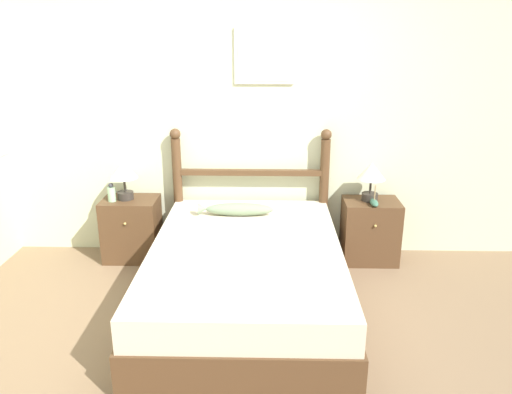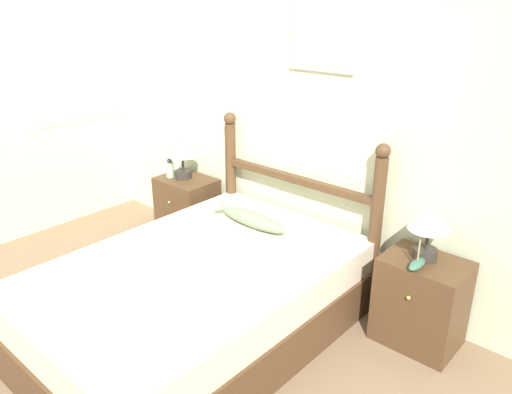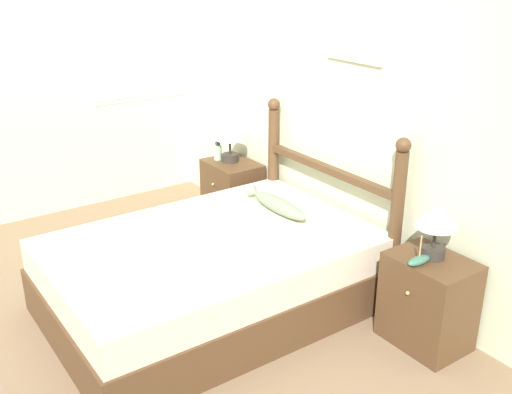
# 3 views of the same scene
# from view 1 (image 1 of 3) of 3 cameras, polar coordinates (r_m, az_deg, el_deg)

# --- Properties ---
(ground_plane) EXTENTS (16.00, 16.00, 0.00)m
(ground_plane) POSITION_cam_1_polar(r_m,az_deg,el_deg) (3.37, -3.89, -17.90)
(ground_plane) COLOR #7A6047
(wall_back) EXTENTS (6.40, 0.08, 2.55)m
(wall_back) POSITION_cam_1_polar(r_m,az_deg,el_deg) (4.50, -2.26, 9.25)
(wall_back) COLOR beige
(wall_back) RESTS_ON ground_plane
(bed) EXTENTS (1.41, 2.08, 0.51)m
(bed) POSITION_cam_1_polar(r_m,az_deg,el_deg) (3.76, -1.12, -9.18)
(bed) COLOR #4C331E
(bed) RESTS_ON ground_plane
(headboard) EXTENTS (1.43, 0.10, 1.18)m
(headboard) POSITION_cam_1_polar(r_m,az_deg,el_deg) (4.53, -0.62, 1.04)
(headboard) COLOR #4C331E
(headboard) RESTS_ON ground_plane
(nightstand_left) EXTENTS (0.49, 0.39, 0.57)m
(nightstand_left) POSITION_cam_1_polar(r_m,az_deg,el_deg) (4.69, -13.99, -3.54)
(nightstand_left) COLOR #4C331E
(nightstand_left) RESTS_ON ground_plane
(nightstand_right) EXTENTS (0.49, 0.39, 0.57)m
(nightstand_right) POSITION_cam_1_polar(r_m,az_deg,el_deg) (4.62, 12.88, -3.79)
(nightstand_right) COLOR #4C331E
(nightstand_right) RESTS_ON ground_plane
(table_lamp_left) EXTENTS (0.24, 0.24, 0.34)m
(table_lamp_left) POSITION_cam_1_polar(r_m,az_deg,el_deg) (4.54, -14.89, 2.62)
(table_lamp_left) COLOR #2D2823
(table_lamp_left) RESTS_ON nightstand_left
(table_lamp_right) EXTENTS (0.24, 0.24, 0.34)m
(table_lamp_right) POSITION_cam_1_polar(r_m,az_deg,el_deg) (4.46, 13.04, 2.51)
(table_lamp_right) COLOR #2D2823
(table_lamp_right) RESTS_ON nightstand_right
(bottle) EXTENTS (0.07, 0.07, 0.17)m
(bottle) POSITION_cam_1_polar(r_m,az_deg,el_deg) (4.56, -16.18, 0.43)
(bottle) COLOR #99C699
(bottle) RESTS_ON nightstand_left
(model_boat) EXTENTS (0.06, 0.17, 0.18)m
(model_boat) POSITION_cam_1_polar(r_m,az_deg,el_deg) (4.40, 13.35, -0.61)
(model_boat) COLOR #386651
(model_boat) RESTS_ON nightstand_right
(fish_pillow) EXTENTS (0.63, 0.13, 0.11)m
(fish_pillow) POSITION_cam_1_polar(r_m,az_deg,el_deg) (4.20, -2.24, -1.43)
(fish_pillow) COLOR gray
(fish_pillow) RESTS_ON bed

